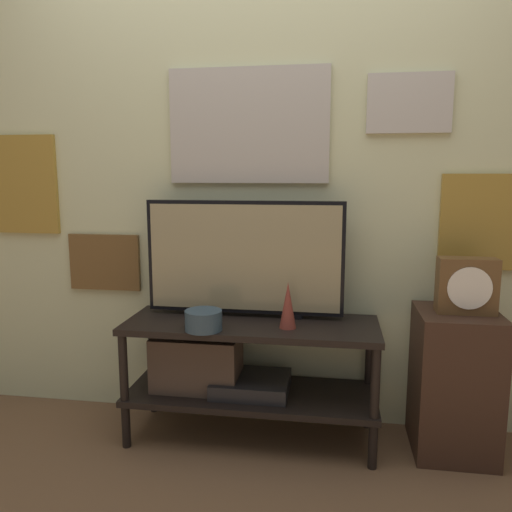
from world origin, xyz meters
TOP-DOWN VIEW (x-y plane):
  - ground_plane at (0.00, 0.00)m, footprint 12.00×12.00m
  - wall_back at (-0.00, 0.51)m, footprint 6.40×0.08m
  - media_console at (-0.10, 0.25)m, footprint 1.19×0.42m
  - television at (-0.05, 0.35)m, footprint 0.95×0.05m
  - vase_slim_bronze at (0.18, 0.19)m, footprint 0.08×0.08m
  - vase_wide_bowl at (-0.19, 0.10)m, footprint 0.17×0.17m
  - side_table at (0.93, 0.28)m, footprint 0.35×0.37m
  - mantel_clock at (0.95, 0.27)m, footprint 0.25×0.11m

SIDE VIEW (x-z plane):
  - ground_plane at x=0.00m, z-range 0.00..0.00m
  - side_table at x=0.93m, z-range 0.00..0.66m
  - media_console at x=-0.10m, z-range 0.07..0.65m
  - vase_wide_bowl at x=-0.19m, z-range 0.58..0.67m
  - vase_slim_bronze at x=0.18m, z-range 0.58..0.79m
  - mantel_clock at x=0.95m, z-range 0.66..0.90m
  - television at x=-0.05m, z-range 0.59..1.15m
  - wall_back at x=0.00m, z-range 0.00..2.70m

